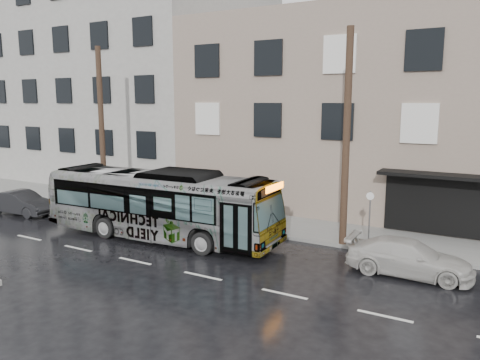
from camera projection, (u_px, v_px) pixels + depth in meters
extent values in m
plane|color=black|center=(174.00, 244.00, 20.44)|extent=(120.00, 120.00, 0.00)
cube|color=gray|center=(232.00, 219.00, 24.63)|extent=(90.00, 3.60, 0.15)
cube|color=gray|center=(370.00, 113.00, 27.96)|extent=(20.00, 12.00, 11.00)
cube|color=#A7A49D|center=(106.00, 80.00, 40.07)|extent=(26.00, 15.00, 16.00)
cylinder|color=#3F2C1F|center=(346.00, 139.00, 19.32)|extent=(0.30, 0.30, 9.00)
cylinder|color=#3F2C1F|center=(102.00, 129.00, 26.16)|extent=(0.30, 0.30, 9.00)
cylinder|color=slate|center=(369.00, 220.00, 19.33)|extent=(0.06, 0.06, 2.40)
imported|color=#B2B2B2|center=(159.00, 204.00, 21.14)|extent=(11.47, 3.15, 3.16)
imported|color=#B4B1AB|center=(409.00, 258.00, 16.77)|extent=(4.42, 1.87, 1.27)
imported|color=black|center=(22.00, 203.00, 25.79)|extent=(4.05, 1.66, 1.30)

